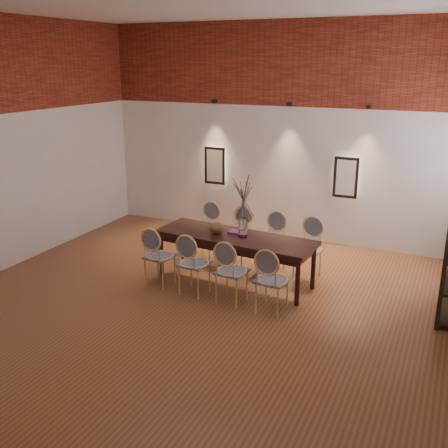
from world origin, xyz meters
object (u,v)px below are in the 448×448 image
at_px(chair_near_a, 160,256).
at_px(chair_near_c, 232,271).
at_px(chair_far_c, 271,243).
at_px(book, 238,232).
at_px(chair_far_b, 238,237).
at_px(dining_table, 235,259).
at_px(chair_near_d, 272,280).
at_px(vase, 243,228).
at_px(chair_near_b, 194,263).
at_px(chair_far_a, 206,231).
at_px(bowl, 216,228).
at_px(chair_far_d, 308,250).

bearing_deg(chair_near_a, chair_near_c, 0.00).
relative_size(chair_far_c, book, 3.62).
height_order(chair_near_c, chair_far_b, same).
xyz_separation_m(dining_table, chair_far_b, (-0.26, 0.70, 0.09)).
relative_size(chair_near_d, vase, 3.13).
distance_m(chair_near_c, chair_near_d, 0.62).
xyz_separation_m(chair_near_c, chair_far_c, (0.10, 1.35, 0.00)).
relative_size(chair_near_c, vase, 3.13).
bearing_deg(book, chair_near_b, -114.74).
relative_size(dining_table, chair_near_c, 2.64).
height_order(chair_near_c, chair_far_a, same).
bearing_deg(chair_near_c, chair_far_b, 114.57).
distance_m(chair_near_a, chair_near_d, 1.86).
bearing_deg(chair_far_a, vase, 147.54).
bearing_deg(chair_near_c, vase, 104.37).
xyz_separation_m(dining_table, vase, (0.14, -0.01, 0.53)).
relative_size(dining_table, chair_near_a, 2.64).
bearing_deg(chair_near_c, chair_near_d, 0.00).
distance_m(chair_far_b, bowl, 0.82).
distance_m(chair_far_b, chair_far_d, 1.24).
bearing_deg(chair_far_a, chair_near_d, 143.90).
relative_size(chair_near_c, book, 3.62).
xyz_separation_m(chair_near_a, chair_far_b, (0.72, 1.31, 0.00)).
relative_size(chair_near_d, chair_far_a, 1.00).
height_order(chair_near_b, chair_near_d, same).
distance_m(chair_near_c, chair_far_c, 1.36).
bearing_deg(chair_far_d, chair_near_a, 36.10).
xyz_separation_m(chair_far_b, chair_far_c, (0.62, -0.05, 0.00)).
distance_m(chair_near_d, book, 1.27).
distance_m(chair_near_a, bowl, 0.97).
xyz_separation_m(chair_near_a, chair_near_c, (1.24, -0.09, 0.00)).
distance_m(chair_far_d, book, 1.14).
height_order(chair_far_b, bowl, chair_far_b).
relative_size(chair_near_d, chair_far_b, 1.00).
distance_m(chair_far_a, chair_far_d, 1.86).
height_order(chair_near_d, book, chair_near_d).
bearing_deg(chair_far_b, chair_near_d, 132.43).
height_order(chair_near_a, bowl, chair_near_a).
bearing_deg(chair_far_d, vase, 40.51).
distance_m(chair_near_b, chair_near_c, 0.62).
bearing_deg(chair_near_d, chair_far_d, 90.00).
distance_m(chair_near_a, chair_far_b, 1.49).
relative_size(chair_near_d, bowl, 3.92).
distance_m(chair_near_b, chair_far_a, 1.49).
height_order(chair_near_b, chair_far_b, same).
height_order(chair_near_c, vase, vase).
bearing_deg(chair_far_b, vase, 123.35).
height_order(chair_near_d, chair_far_a, same).
bearing_deg(dining_table, chair_near_b, -114.57).
bearing_deg(chair_far_a, chair_near_a, 90.00).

